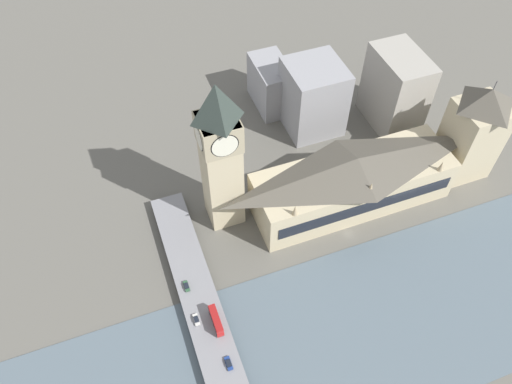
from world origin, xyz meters
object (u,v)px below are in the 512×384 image
(road_bridge, at_px, (224,376))
(car_northbound_mid, at_px, (196,320))
(car_northbound_lead, at_px, (229,363))
(clock_tower, at_px, (220,154))
(victoria_tower, at_px, (473,132))
(car_southbound_lead, at_px, (187,286))
(double_decker_bus_lead, at_px, (216,320))
(parliament_hall, at_px, (353,181))

(road_bridge, xyz_separation_m, car_northbound_mid, (21.66, 3.34, 1.53))
(car_northbound_lead, bearing_deg, road_bridge, 138.79)
(clock_tower, relative_size, victoria_tower, 1.40)
(car_southbound_lead, bearing_deg, car_northbound_mid, 179.02)
(double_decker_bus_lead, distance_m, car_southbound_lead, 18.75)
(victoria_tower, bearing_deg, car_northbound_mid, 103.73)
(clock_tower, xyz_separation_m, car_northbound_lead, (-62.85, 19.05, -32.73))
(parliament_hall, distance_m, car_southbound_lead, 79.78)
(victoria_tower, relative_size, car_northbound_mid, 11.15)
(parliament_hall, relative_size, victoria_tower, 1.69)
(parliament_hall, bearing_deg, car_southbound_lead, 103.36)
(road_bridge, bearing_deg, car_northbound_mid, 8.75)
(parliament_hall, bearing_deg, car_northbound_mid, 112.71)
(clock_tower, bearing_deg, road_bridge, 161.84)
(clock_tower, xyz_separation_m, double_decker_bus_lead, (-47.60, 18.57, -30.70))
(car_northbound_mid, bearing_deg, parliament_hall, -67.29)
(car_northbound_lead, xyz_separation_m, car_northbound_mid, (18.79, 5.85, 0.05))
(victoria_tower, distance_m, double_decker_bus_lead, 132.55)
(road_bridge, bearing_deg, victoria_tower, -67.33)
(road_bridge, bearing_deg, clock_tower, -18.16)
(clock_tower, bearing_deg, victoria_tower, -96.13)
(road_bridge, height_order, car_northbound_lead, car_northbound_lead)
(double_decker_bus_lead, xyz_separation_m, car_northbound_mid, (3.55, 6.32, -1.98))
(victoria_tower, distance_m, car_northbound_lead, 138.17)
(car_northbound_lead, relative_size, car_northbound_mid, 1.08)
(clock_tower, xyz_separation_m, victoria_tower, (-11.59, -107.99, -14.74))
(clock_tower, relative_size, car_northbound_mid, 15.66)
(road_bridge, distance_m, car_northbound_mid, 21.97)
(parliament_hall, relative_size, road_bridge, 0.52)
(double_decker_bus_lead, relative_size, car_northbound_mid, 2.43)
(victoria_tower, height_order, double_decker_bus_lead, victoria_tower)
(clock_tower, height_order, road_bridge, clock_tower)
(car_northbound_mid, xyz_separation_m, car_southbound_lead, (14.08, -0.24, -0.02))
(car_northbound_lead, xyz_separation_m, car_southbound_lead, (32.87, 5.61, 0.03))
(parliament_hall, xyz_separation_m, double_decker_bus_lead, (-35.95, 71.09, -6.55))
(victoria_tower, relative_size, road_bridge, 0.31)
(parliament_hall, distance_m, double_decker_bus_lead, 79.93)
(parliament_hall, height_order, clock_tower, clock_tower)
(car_northbound_lead, bearing_deg, car_southbound_lead, 9.68)
(victoria_tower, relative_size, double_decker_bus_lead, 4.59)
(victoria_tower, relative_size, car_southbound_lead, 11.09)
(parliament_hall, height_order, car_northbound_mid, parliament_hall)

